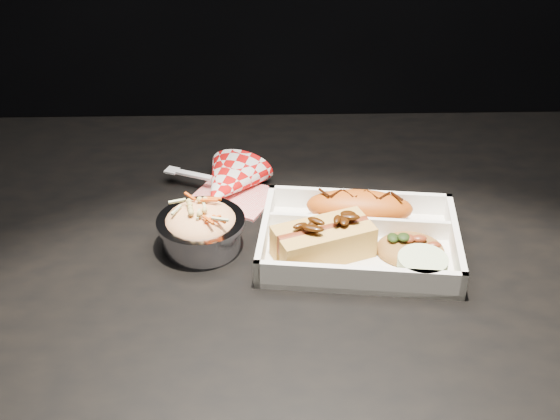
% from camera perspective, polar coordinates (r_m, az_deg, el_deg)
% --- Properties ---
extents(dining_table, '(1.20, 0.80, 0.75)m').
position_cam_1_polar(dining_table, '(0.98, 3.27, -7.20)').
color(dining_table, black).
rests_on(dining_table, ground).
extents(food_tray, '(0.27, 0.21, 0.04)m').
position_cam_1_polar(food_tray, '(0.91, 6.40, -2.66)').
color(food_tray, white).
rests_on(food_tray, dining_table).
extents(fried_pastry, '(0.15, 0.07, 0.04)m').
position_cam_1_polar(fried_pastry, '(0.95, 6.47, 0.24)').
color(fried_pastry, '#C35513').
rests_on(fried_pastry, food_tray).
extents(hotdog, '(0.13, 0.10, 0.06)m').
position_cam_1_polar(hotdog, '(0.87, 3.54, -2.31)').
color(hotdog, gold).
rests_on(hotdog, food_tray).
extents(fried_rice_mound, '(0.09, 0.08, 0.03)m').
position_cam_1_polar(fried_rice_mound, '(0.90, 10.59, -2.62)').
color(fried_rice_mound, '#A46A2F').
rests_on(fried_rice_mound, food_tray).
extents(cupcake_liner, '(0.06, 0.06, 0.03)m').
position_cam_1_polar(cupcake_liner, '(0.86, 11.45, -4.63)').
color(cupcake_liner, beige).
rests_on(cupcake_liner, food_tray).
extents(foil_coleslaw_cup, '(0.11, 0.11, 0.07)m').
position_cam_1_polar(foil_coleslaw_cup, '(0.90, -6.43, -1.36)').
color(foil_coleslaw_cup, silver).
rests_on(foil_coleslaw_cup, dining_table).
extents(napkin_fork, '(0.17, 0.15, 0.10)m').
position_cam_1_polar(napkin_fork, '(1.02, -4.32, 2.12)').
color(napkin_fork, red).
rests_on(napkin_fork, dining_table).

